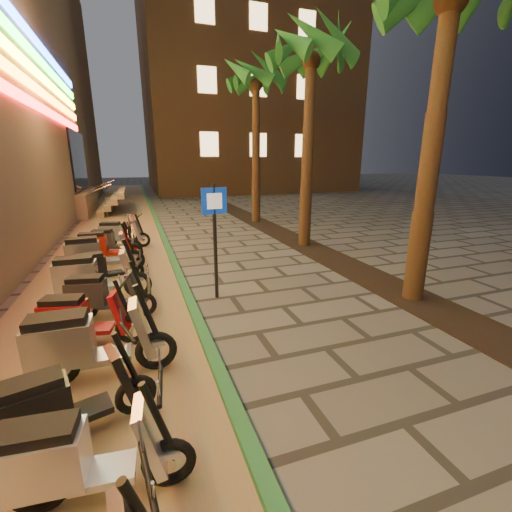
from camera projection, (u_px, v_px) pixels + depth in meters
name	position (u px, v px, depth m)	size (l,w,h in m)	color
ground	(302.00, 393.00, 4.29)	(120.00, 120.00, 0.00)	#474442
parking_strip	(115.00, 240.00, 12.55)	(3.40, 60.00, 0.01)	#8C7251
green_curb	(163.00, 235.00, 13.08)	(0.18, 60.00, 0.10)	#266637
planting_strip	(335.00, 260.00, 9.98)	(1.20, 40.00, 0.02)	black
apartment_block	(240.00, 56.00, 32.85)	(18.00, 16.06, 25.00)	brown
palm_c	(311.00, 60.00, 10.25)	(2.97, 3.02, 6.91)	#472D19
palm_d	(256.00, 85.00, 14.74)	(2.97, 3.02, 7.16)	#472D19
pedestrian_sign	(215.00, 226.00, 6.89)	(0.52, 0.11, 2.38)	black
scooter_3	(75.00, 458.00, 2.79)	(1.55, 0.56, 1.09)	black
scooter_4	(62.00, 403.00, 3.43)	(1.52, 0.79, 1.07)	black
scooter_5	(85.00, 343.00, 4.38)	(1.81, 0.64, 1.28)	black
scooter_6	(81.00, 318.00, 5.27)	(1.53, 0.72, 1.08)	black
scooter_7	(101.00, 295.00, 6.18)	(1.55, 0.69, 1.09)	black
scooter_8	(92.00, 276.00, 6.89)	(1.82, 0.64, 1.29)	black
scooter_9	(102.00, 267.00, 7.81)	(1.51, 0.73, 1.06)	black
scooter_10	(96.00, 254.00, 8.55)	(1.85, 0.65, 1.30)	black
scooter_11	(103.00, 246.00, 9.52)	(1.68, 0.59, 1.18)	black
scooter_12	(111.00, 241.00, 10.42)	(1.48, 0.70, 1.04)	black
scooter_13	(119.00, 233.00, 11.31)	(1.59, 0.74, 1.12)	black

